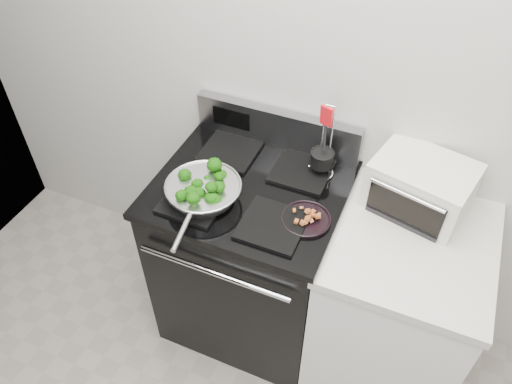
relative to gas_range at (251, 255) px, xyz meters
The scene contains 8 objects.
back_wall 0.97m from the gas_range, 48.22° to the left, with size 4.00×0.02×2.70m, color #BBB8B1.
gas_range is the anchor object (origin of this frame).
counter 0.69m from the gas_range, ahead, with size 0.62×0.68×0.92m.
skillet 0.55m from the gas_range, 132.95° to the right, with size 0.31×0.49×0.07m.
broccoli_pile 0.57m from the gas_range, 133.56° to the right, with size 0.24×0.24×0.08m, color black, non-canonical shape.
bacon_plate 0.56m from the gas_range, 18.70° to the right, with size 0.20×0.20×0.04m.
utensil_holder 0.61m from the gas_range, 37.44° to the left, with size 0.11×0.11×0.35m.
toaster_oven 0.87m from the gas_range, 16.03° to the left, with size 0.43×0.36×0.21m.
Camera 1 is at (0.32, 0.04, 2.38)m, focal length 35.00 mm.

